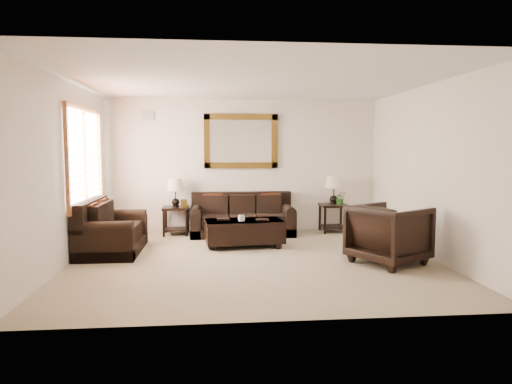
{
  "coord_description": "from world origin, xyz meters",
  "views": [
    {
      "loc": [
        -0.6,
        -6.83,
        1.71
      ],
      "look_at": [
        0.09,
        0.6,
        0.99
      ],
      "focal_mm": 32.0,
      "sensor_mm": 36.0,
      "label": 1
    }
  ],
  "objects": [
    {
      "name": "end_table_left",
      "position": [
        -1.35,
        2.2,
        0.73
      ],
      "size": [
        0.51,
        0.51,
        1.12
      ],
      "color": "black",
      "rests_on": "room"
    },
    {
      "name": "room",
      "position": [
        0.0,
        0.0,
        1.35
      ],
      "size": [
        5.51,
        5.01,
        2.71
      ],
      "color": "gray",
      "rests_on": "ground"
    },
    {
      "name": "potted_plant",
      "position": [
        1.94,
        2.1,
        0.68
      ],
      "size": [
        0.3,
        0.32,
        0.21
      ],
      "primitive_type": "imported",
      "rotation": [
        0.0,
        0.0,
        -0.26
      ],
      "color": "#23531C",
      "rests_on": "end_table_right"
    },
    {
      "name": "sofa",
      "position": [
        -0.04,
        2.1,
        0.3
      ],
      "size": [
        2.01,
        0.87,
        0.82
      ],
      "color": "black",
      "rests_on": "room"
    },
    {
      "name": "window",
      "position": [
        -2.7,
        0.9,
        1.55
      ],
      "size": [
        0.07,
        1.96,
        1.66
      ],
      "color": "white",
      "rests_on": "room"
    },
    {
      "name": "mirror",
      "position": [
        -0.04,
        2.47,
        1.85
      ],
      "size": [
        1.5,
        0.06,
        1.1
      ],
      "color": "#45280D",
      "rests_on": "room"
    },
    {
      "name": "armchair",
      "position": [
        1.98,
        -0.39,
        0.49
      ],
      "size": [
        1.24,
        1.26,
        0.97
      ],
      "primitive_type": "imported",
      "rotation": [
        0.0,
        0.0,
        2.11
      ],
      "color": "black",
      "rests_on": "floor"
    },
    {
      "name": "loveseat",
      "position": [
        -2.33,
        0.76,
        0.32
      ],
      "size": [
        0.92,
        1.55,
        0.87
      ],
      "rotation": [
        0.0,
        0.0,
        1.57
      ],
      "color": "black",
      "rests_on": "room"
    },
    {
      "name": "end_table_right",
      "position": [
        1.83,
        2.2,
        0.76
      ],
      "size": [
        0.53,
        0.53,
        1.16
      ],
      "color": "black",
      "rests_on": "room"
    },
    {
      "name": "air_vent",
      "position": [
        -1.9,
        2.48,
        2.35
      ],
      "size": [
        0.25,
        0.02,
        0.18
      ],
      "primitive_type": "cube",
      "color": "#999999",
      "rests_on": "room"
    },
    {
      "name": "coffee_table",
      "position": [
        -0.08,
        1.0,
        0.29
      ],
      "size": [
        1.42,
        0.86,
        0.58
      ],
      "rotation": [
        0.0,
        0.0,
        0.1
      ],
      "color": "black",
      "rests_on": "room"
    }
  ]
}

